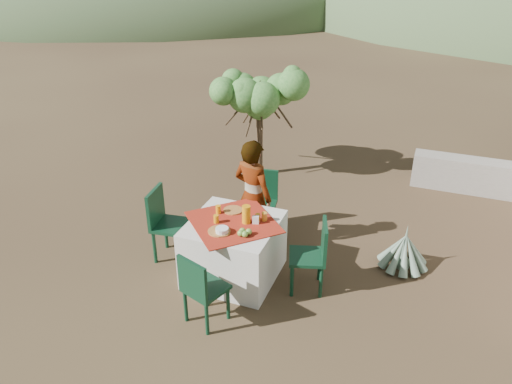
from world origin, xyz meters
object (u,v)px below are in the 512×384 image
(juice_pitcher, at_px, (246,214))
(chair_far, at_px, (262,199))
(chair_left, at_px, (165,221))
(chair_right, at_px, (314,253))
(shrub_tree, at_px, (264,100))
(table, at_px, (234,249))
(agave, at_px, (404,251))
(person, at_px, (253,196))
(chair_near, at_px, (201,287))

(juice_pitcher, bearing_deg, chair_far, 100.82)
(chair_left, height_order, chair_right, chair_left)
(shrub_tree, bearing_deg, chair_far, -70.62)
(table, distance_m, shrub_tree, 3.13)
(table, relative_size, agave, 1.92)
(chair_left, relative_size, person, 0.62)
(table, relative_size, juice_pitcher, 5.93)
(chair_right, relative_size, shrub_tree, 0.53)
(chair_far, xyz_separation_m, juice_pitcher, (0.20, -1.06, 0.37))
(chair_right, xyz_separation_m, agave, (0.96, 0.83, -0.27))
(table, height_order, chair_right, chair_right)
(chair_left, bearing_deg, chair_far, -48.49)
(chair_right, distance_m, juice_pitcher, 0.90)
(chair_near, xyz_separation_m, person, (-0.03, 1.59, 0.29))
(chair_left, bearing_deg, person, -64.37)
(chair_left, distance_m, agave, 3.03)
(table, distance_m, agave, 2.13)
(table, bearing_deg, shrub_tree, 103.31)
(table, xyz_separation_m, person, (-0.02, 0.68, 0.39))
(shrub_tree, distance_m, juice_pitcher, 3.02)
(chair_left, xyz_separation_m, agave, (2.89, 0.85, -0.30))
(chair_near, distance_m, agave, 2.66)
(chair_far, height_order, chair_left, chair_left)
(chair_far, xyz_separation_m, chair_right, (1.02, -1.01, -0.01))
(chair_left, bearing_deg, shrub_tree, -12.47)
(chair_right, distance_m, shrub_tree, 3.36)
(chair_near, xyz_separation_m, shrub_tree, (-0.70, 3.82, 0.85))
(table, height_order, chair_far, chair_far)
(table, height_order, chair_left, chair_left)
(person, bearing_deg, chair_far, -68.42)
(table, height_order, shrub_tree, shrub_tree)
(chair_far, bearing_deg, person, -94.17)
(person, bearing_deg, shrub_tree, -56.56)
(chair_far, bearing_deg, shrub_tree, 100.31)
(table, bearing_deg, person, 91.35)
(chair_right, relative_size, juice_pitcher, 4.06)
(person, height_order, juice_pitcher, person)
(shrub_tree, bearing_deg, juice_pitcher, -73.71)
(table, bearing_deg, juice_pitcher, 13.93)
(table, height_order, agave, table)
(person, xyz_separation_m, agave, (1.93, 0.24, -0.54))
(chair_near, height_order, person, person)
(chair_left, xyz_separation_m, chair_right, (1.93, 0.02, -0.04))
(chair_near, height_order, agave, chair_near)
(chair_near, bearing_deg, table, -69.71)
(table, xyz_separation_m, chair_far, (-0.05, 1.10, 0.12))
(agave, bearing_deg, chair_right, -139.17)
(chair_far, distance_m, shrub_tree, 2.08)
(chair_right, height_order, agave, chair_right)
(juice_pitcher, bearing_deg, chair_left, 178.32)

